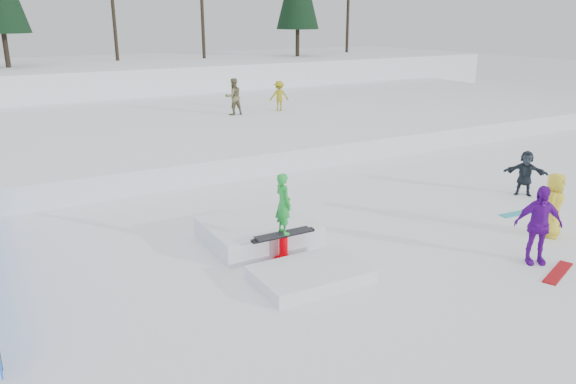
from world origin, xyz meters
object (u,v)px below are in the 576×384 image
spectator_purple (538,225)px  spectator_dark (525,173)px  walker_ygreen (279,96)px  jib_rail_feature (272,240)px  spectator_yellow (553,205)px  walker_olive (233,97)px

spectator_purple → spectator_dark: 5.39m
walker_ygreen → spectator_purple: (-2.81, -17.42, -0.62)m
jib_rail_feature → spectator_purple: bearing=-35.1°
walker_ygreen → spectator_purple: 17.66m
spectator_purple → spectator_yellow: (1.75, 0.89, -0.09)m
walker_ygreen → walker_olive: bearing=21.0°
spectator_dark → walker_olive: bearing=153.4°
spectator_yellow → jib_rail_feature: 7.24m
spectator_yellow → spectator_dark: (2.31, 2.66, -0.13)m
walker_olive → jib_rail_feature: walker_olive is taller
walker_olive → spectator_dark: (3.77, -13.87, -0.96)m
walker_ygreen → spectator_yellow: bearing=107.3°
walker_olive → spectator_dark: walker_olive is taller
jib_rail_feature → spectator_dark: bearing=0.3°
spectator_dark → jib_rail_feature: jib_rail_feature is taller
walker_olive → spectator_purple: 17.44m
spectator_purple → spectator_yellow: size_ratio=1.10×
spectator_purple → jib_rail_feature: size_ratio=0.42×
walker_olive → spectator_purple: walker_olive is taller
walker_olive → jib_rail_feature: bearing=67.3°
spectator_purple → walker_ygreen: bearing=111.6°
walker_ygreen → spectator_dark: (1.25, -13.88, -0.83)m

